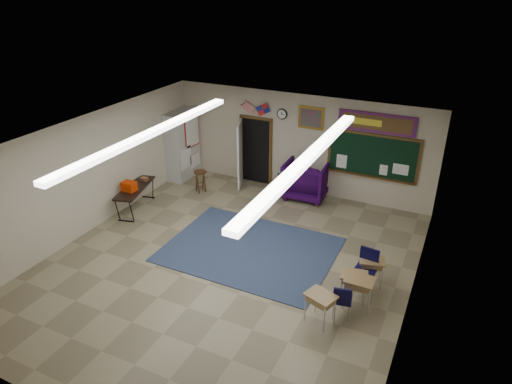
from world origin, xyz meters
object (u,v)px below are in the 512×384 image
at_px(student_desk_front_left, 353,286).
at_px(wooden_stool, 201,181).
at_px(wingback_armchair, 306,179).
at_px(student_desk_front_right, 371,271).
at_px(folding_table, 136,197).

relative_size(student_desk_front_left, wooden_stool, 0.97).
bearing_deg(wingback_armchair, student_desk_front_right, 125.41).
distance_m(student_desk_front_right, folding_table, 6.81).
height_order(student_desk_front_right, folding_table, folding_table).
xyz_separation_m(folding_table, wooden_stool, (1.03, 1.79, -0.03)).
bearing_deg(student_desk_front_right, student_desk_front_left, -122.43).
distance_m(student_desk_front_left, folding_table, 6.70).
xyz_separation_m(wingback_armchair, student_desk_front_left, (2.51, -4.13, -0.21)).
bearing_deg(folding_table, student_desk_front_left, -25.88).
height_order(wingback_armchair, wooden_stool, wingback_armchair).
xyz_separation_m(student_desk_front_right, folding_table, (-6.79, 0.58, 0.02)).
bearing_deg(wooden_stool, folding_table, -120.02).
relative_size(student_desk_front_left, folding_table, 0.37).
bearing_deg(student_desk_front_right, wingback_armchair, 112.60).
height_order(student_desk_front_left, wooden_stool, wooden_stool).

